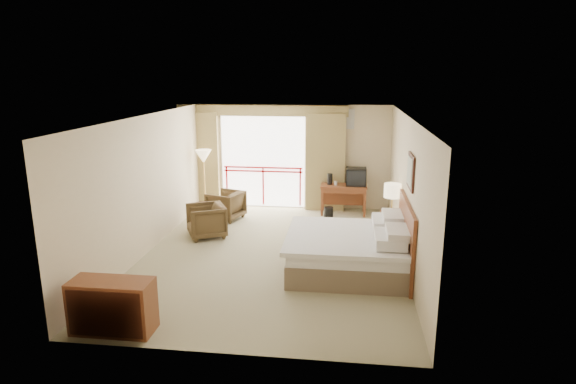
# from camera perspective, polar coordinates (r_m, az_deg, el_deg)

# --- Properties ---
(floor) EXTENTS (7.00, 7.00, 0.00)m
(floor) POSITION_cam_1_polar(r_m,az_deg,el_deg) (9.59, -1.75, -7.37)
(floor) COLOR gray
(floor) RESTS_ON ground
(ceiling) EXTENTS (7.00, 7.00, 0.00)m
(ceiling) POSITION_cam_1_polar(r_m,az_deg,el_deg) (8.96, -1.87, 8.92)
(ceiling) COLOR white
(ceiling) RESTS_ON wall_back
(wall_back) EXTENTS (5.00, 0.00, 5.00)m
(wall_back) POSITION_cam_1_polar(r_m,az_deg,el_deg) (12.58, 0.63, 4.20)
(wall_back) COLOR beige
(wall_back) RESTS_ON ground
(wall_front) EXTENTS (5.00, 0.00, 5.00)m
(wall_front) POSITION_cam_1_polar(r_m,az_deg,el_deg) (5.90, -7.04, -7.41)
(wall_front) COLOR beige
(wall_front) RESTS_ON ground
(wall_left) EXTENTS (0.00, 7.00, 7.00)m
(wall_left) POSITION_cam_1_polar(r_m,az_deg,el_deg) (9.87, -16.30, 0.89)
(wall_left) COLOR beige
(wall_left) RESTS_ON ground
(wall_right) EXTENTS (0.00, 7.00, 7.00)m
(wall_right) POSITION_cam_1_polar(r_m,az_deg,el_deg) (9.15, 13.86, 0.04)
(wall_right) COLOR beige
(wall_right) RESTS_ON ground
(balcony_door) EXTENTS (2.40, 0.00, 2.40)m
(balcony_door) POSITION_cam_1_polar(r_m,az_deg,el_deg) (12.70, -2.98, 3.59)
(balcony_door) COLOR white
(balcony_door) RESTS_ON wall_back
(balcony_railing) EXTENTS (2.09, 0.03, 1.02)m
(balcony_railing) POSITION_cam_1_polar(r_m,az_deg,el_deg) (12.76, -2.97, 1.86)
(balcony_railing) COLOR red
(balcony_railing) RESTS_ON wall_back
(curtain_left) EXTENTS (1.00, 0.26, 2.50)m
(curtain_left) POSITION_cam_1_polar(r_m,az_deg,el_deg) (12.96, -10.30, 3.81)
(curtain_left) COLOR olive
(curtain_left) RESTS_ON wall_back
(curtain_right) EXTENTS (1.00, 0.26, 2.50)m
(curtain_right) POSITION_cam_1_polar(r_m,az_deg,el_deg) (12.39, 4.47, 3.53)
(curtain_right) COLOR olive
(curtain_right) RESTS_ON wall_back
(valance) EXTENTS (4.40, 0.22, 0.28)m
(valance) POSITION_cam_1_polar(r_m,az_deg,el_deg) (12.43, -3.14, 9.64)
(valance) COLOR olive
(valance) RESTS_ON wall_back
(hvac_vent) EXTENTS (0.50, 0.04, 0.50)m
(hvac_vent) POSITION_cam_1_polar(r_m,az_deg,el_deg) (12.35, 6.70, 8.60)
(hvac_vent) COLOR silver
(hvac_vent) RESTS_ON wall_back
(bed) EXTENTS (2.13, 2.06, 0.97)m
(bed) POSITION_cam_1_polar(r_m,az_deg,el_deg) (8.80, 7.38, -6.88)
(bed) COLOR brown
(bed) RESTS_ON floor
(headboard) EXTENTS (0.06, 2.10, 1.30)m
(headboard) POSITION_cam_1_polar(r_m,az_deg,el_deg) (8.77, 13.77, -5.34)
(headboard) COLOR #632912
(headboard) RESTS_ON wall_right
(framed_art) EXTENTS (0.04, 0.72, 0.60)m
(framed_art) POSITION_cam_1_polar(r_m,az_deg,el_deg) (8.46, 14.32, 2.36)
(framed_art) COLOR black
(framed_art) RESTS_ON wall_right
(nightstand) EXTENTS (0.50, 0.58, 0.66)m
(nightstand) POSITION_cam_1_polar(r_m,az_deg,el_deg) (10.21, 12.07, -4.36)
(nightstand) COLOR #632912
(nightstand) RESTS_ON floor
(table_lamp) EXTENTS (0.34, 0.34, 0.61)m
(table_lamp) POSITION_cam_1_polar(r_m,az_deg,el_deg) (10.04, 12.27, 0.09)
(table_lamp) COLOR tan
(table_lamp) RESTS_ON nightstand
(phone) EXTENTS (0.20, 0.17, 0.08)m
(phone) POSITION_cam_1_polar(r_m,az_deg,el_deg) (9.95, 11.96, -2.60)
(phone) COLOR black
(phone) RESTS_ON nightstand
(desk) EXTENTS (1.15, 0.56, 0.75)m
(desk) POSITION_cam_1_polar(r_m,az_deg,el_deg) (12.21, 6.61, 0.13)
(desk) COLOR #632912
(desk) RESTS_ON floor
(tv) EXTENTS (0.49, 0.39, 0.45)m
(tv) POSITION_cam_1_polar(r_m,az_deg,el_deg) (12.07, 8.08, 1.80)
(tv) COLOR black
(tv) RESTS_ON desk
(coffee_maker) EXTENTS (0.15, 0.15, 0.28)m
(coffee_maker) POSITION_cam_1_polar(r_m,az_deg,el_deg) (12.10, 4.99, 1.52)
(coffee_maker) COLOR black
(coffee_maker) RESTS_ON desk
(cup) EXTENTS (0.09, 0.09, 0.10)m
(cup) POSITION_cam_1_polar(r_m,az_deg,el_deg) (12.07, 5.68, 1.04)
(cup) COLOR white
(cup) RESTS_ON desk
(wastebasket) EXTENTS (0.29, 0.29, 0.28)m
(wastebasket) POSITION_cam_1_polar(r_m,az_deg,el_deg) (11.86, 4.83, -2.46)
(wastebasket) COLOR black
(wastebasket) RESTS_ON floor
(armchair_far) EXTENTS (0.97, 0.96, 0.69)m
(armchair_far) POSITION_cam_1_polar(r_m,az_deg,el_deg) (11.91, -7.34, -3.16)
(armchair_far) COLOR #41301B
(armchair_far) RESTS_ON floor
(armchair_near) EXTENTS (1.05, 1.04, 0.72)m
(armchair_near) POSITION_cam_1_polar(r_m,az_deg,el_deg) (10.72, -9.59, -5.21)
(armchair_near) COLOR #41301B
(armchair_near) RESTS_ON floor
(side_table) EXTENTS (0.49, 0.49, 0.53)m
(side_table) POSITION_cam_1_polar(r_m,az_deg,el_deg) (11.32, -10.02, -2.25)
(side_table) COLOR black
(side_table) RESTS_ON floor
(book) EXTENTS (0.17, 0.21, 0.02)m
(book) POSITION_cam_1_polar(r_m,az_deg,el_deg) (11.28, -10.05, -1.41)
(book) COLOR white
(book) RESTS_ON side_table
(floor_lamp) EXTENTS (0.41, 0.41, 1.61)m
(floor_lamp) POSITION_cam_1_polar(r_m,az_deg,el_deg) (12.30, -9.99, 3.91)
(floor_lamp) COLOR tan
(floor_lamp) RESTS_ON floor
(dresser) EXTENTS (1.13, 0.48, 0.75)m
(dresser) POSITION_cam_1_polar(r_m,az_deg,el_deg) (7.20, -20.10, -12.60)
(dresser) COLOR #632912
(dresser) RESTS_ON floor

